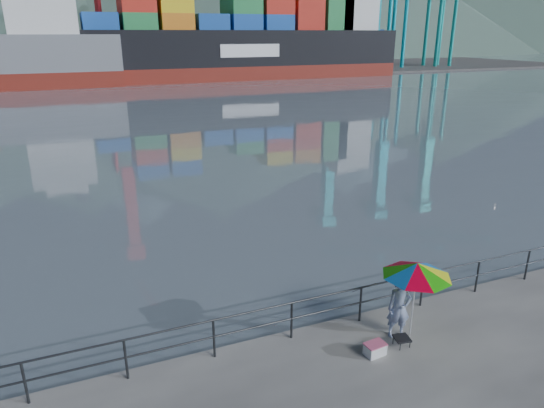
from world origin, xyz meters
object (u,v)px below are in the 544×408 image
at_px(fisherman, 399,308).
at_px(beach_umbrella, 417,270).
at_px(cooler_bag, 375,350).
at_px(container_ship, 250,41).

distance_m(fisherman, beach_umbrella, 1.13).
xyz_separation_m(fisherman, cooler_bag, (-0.95, -0.44, -0.67)).
height_order(fisherman, container_ship, container_ship).
distance_m(fisherman, cooler_bag, 1.24).
bearing_deg(container_ship, cooler_bag, -107.84).
bearing_deg(beach_umbrella, container_ship, 72.98).
bearing_deg(container_ship, fisherman, -107.26).
bearing_deg(beach_umbrella, cooler_bag, -167.40).
relative_size(fisherman, container_ship, 0.03).
bearing_deg(beach_umbrella, fisherman, 149.47).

